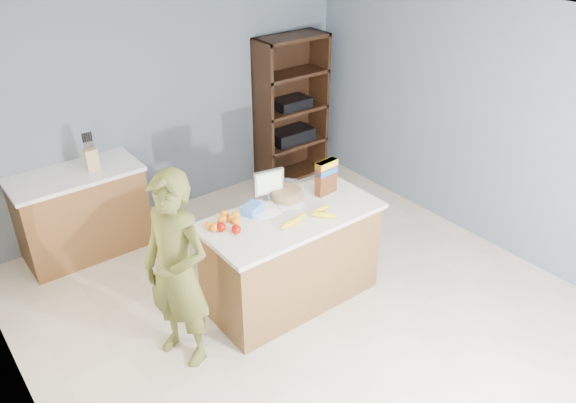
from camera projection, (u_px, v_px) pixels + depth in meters
floor at (312, 314)px, 4.99m from camera, size 4.50×5.00×0.02m
walls at (317, 144)px, 4.18m from camera, size 4.52×5.02×2.51m
counter_peninsula at (291, 261)px, 4.99m from camera, size 1.56×0.76×0.90m
back_cabinet at (82, 213)px, 5.65m from camera, size 1.24×0.62×0.90m
shelving_unit at (289, 111)px, 7.00m from camera, size 0.90×0.40×1.80m
person at (177, 272)px, 4.19m from camera, size 0.58×0.70×1.64m
knife_block at (91, 159)px, 5.43m from camera, size 0.12×0.10×0.31m
envelopes at (281, 210)px, 4.81m from camera, size 0.48×0.18×0.00m
bananas at (308, 217)px, 4.67m from camera, size 0.56×0.24×0.05m
apples at (229, 228)px, 4.49m from camera, size 0.16×0.18×0.08m
oranges at (224, 219)px, 4.61m from camera, size 0.33×0.23×0.07m
blue_carton at (252, 209)px, 4.75m from camera, size 0.21×0.18×0.08m
salad_bowl at (287, 193)px, 4.96m from camera, size 0.30×0.30×0.13m
tv at (269, 183)px, 4.90m from camera, size 0.28×0.12×0.28m
cereal_box at (326, 175)px, 4.98m from camera, size 0.22×0.10×0.32m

